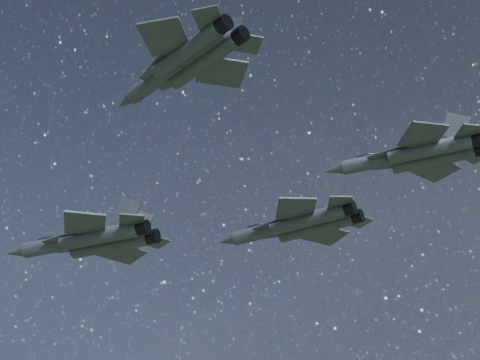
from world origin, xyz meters
The scene contains 4 objects.
jet_lead centered at (-20.12, -4.42, 151.84)m, with size 19.76×13.51×4.96m.
jet_left centered at (-2.79, 11.17, 155.49)m, with size 19.20×13.53×4.86m.
jet_right centered at (4.78, -20.15, 154.36)m, with size 15.55×10.69×3.90m.
jet_slot centered at (14.74, 3.22, 154.38)m, with size 16.36×11.22×4.10m.
Camera 1 is at (33.73, -55.16, 115.96)m, focal length 55.00 mm.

